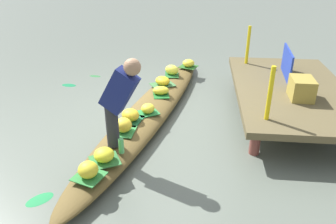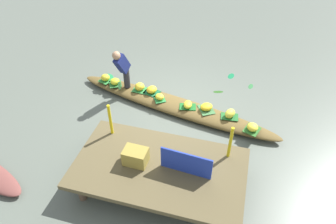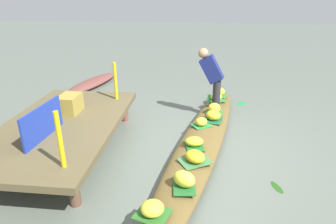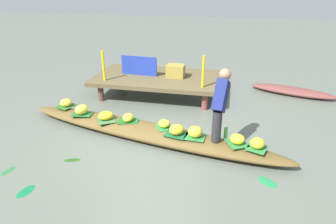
% 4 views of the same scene
% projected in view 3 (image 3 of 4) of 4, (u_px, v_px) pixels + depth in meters
% --- Properties ---
extents(canal_water, '(40.00, 40.00, 0.00)m').
position_uv_depth(canal_water, '(201.00, 147.00, 4.99)').
color(canal_water, '#596157').
rests_on(canal_water, ground).
extents(dock_platform, '(3.20, 1.80, 0.49)m').
position_uv_depth(dock_platform, '(61.00, 127.00, 4.75)').
color(dock_platform, brown).
rests_on(dock_platform, ground).
extents(vendor_boat, '(5.45, 1.79, 0.24)m').
position_uv_depth(vendor_boat, '(202.00, 141.00, 4.94)').
color(vendor_boat, brown).
rests_on(vendor_boat, ground).
extents(moored_boat, '(2.20, 1.10, 0.19)m').
position_uv_depth(moored_boat, '(92.00, 83.00, 8.09)').
color(moored_boat, brown).
rests_on(moored_boat, ground).
extents(leaf_mat_0, '(0.45, 0.39, 0.01)m').
position_uv_depth(leaf_mat_0, '(213.00, 120.00, 5.45)').
color(leaf_mat_0, '#185731').
rests_on(leaf_mat_0, vendor_boat).
extents(banana_bunch_0, '(0.36, 0.37, 0.18)m').
position_uv_depth(banana_bunch_0, '(213.00, 115.00, 5.41)').
color(banana_bunch_0, gold).
rests_on(banana_bunch_0, vendor_boat).
extents(leaf_mat_1, '(0.44, 0.34, 0.01)m').
position_uv_depth(leaf_mat_1, '(194.00, 145.00, 4.55)').
color(leaf_mat_1, '#196023').
rests_on(leaf_mat_1, vendor_boat).
extents(banana_bunch_1, '(0.24, 0.31, 0.14)m').
position_uv_depth(banana_bunch_1, '(194.00, 141.00, 4.52)').
color(banana_bunch_1, yellow).
rests_on(banana_bunch_1, vendor_boat).
extents(leaf_mat_2, '(0.38, 0.40, 0.01)m').
position_uv_depth(leaf_mat_2, '(201.00, 125.00, 5.22)').
color(leaf_mat_2, '#277939').
rests_on(leaf_mat_2, vendor_boat).
extents(banana_bunch_2, '(0.28, 0.27, 0.15)m').
position_uv_depth(banana_bunch_2, '(202.00, 122.00, 5.19)').
color(banana_bunch_2, yellow).
rests_on(banana_bunch_2, vendor_boat).
extents(leaf_mat_3, '(0.42, 0.44, 0.01)m').
position_uv_depth(leaf_mat_3, '(153.00, 214.00, 3.16)').
color(leaf_mat_3, '#2A6324').
rests_on(leaf_mat_3, vendor_boat).
extents(banana_bunch_3, '(0.31, 0.32, 0.16)m').
position_uv_depth(banana_bunch_3, '(152.00, 208.00, 3.13)').
color(banana_bunch_3, yellow).
rests_on(banana_bunch_3, vendor_boat).
extents(leaf_mat_4, '(0.39, 0.39, 0.01)m').
position_uv_depth(leaf_mat_4, '(219.00, 95.00, 6.68)').
color(leaf_mat_4, '#2D7D38').
rests_on(leaf_mat_4, vendor_boat).
extents(banana_bunch_4, '(0.32, 0.31, 0.18)m').
position_uv_depth(banana_bunch_4, '(220.00, 92.00, 6.65)').
color(banana_bunch_4, gold).
rests_on(banana_bunch_4, vendor_boat).
extents(leaf_mat_5, '(0.44, 0.45, 0.01)m').
position_uv_depth(leaf_mat_5, '(216.00, 100.00, 6.40)').
color(leaf_mat_5, '#317537').
rests_on(leaf_mat_5, vendor_boat).
extents(banana_bunch_5, '(0.30, 0.30, 0.16)m').
position_uv_depth(banana_bunch_5, '(216.00, 97.00, 6.37)').
color(banana_bunch_5, yellow).
rests_on(banana_bunch_5, vendor_boat).
extents(leaf_mat_6, '(0.37, 0.33, 0.01)m').
position_uv_depth(leaf_mat_6, '(214.00, 113.00, 5.75)').
color(leaf_mat_6, '#2D7C39').
rests_on(leaf_mat_6, vendor_boat).
extents(banana_bunch_6, '(0.31, 0.30, 0.20)m').
position_uv_depth(banana_bunch_6, '(214.00, 108.00, 5.71)').
color(banana_bunch_6, yellow).
rests_on(banana_bunch_6, vendor_boat).
extents(leaf_mat_7, '(0.49, 0.53, 0.01)m').
position_uv_depth(leaf_mat_7, '(195.00, 161.00, 4.13)').
color(leaf_mat_7, '#3C6F3C').
rests_on(leaf_mat_7, vendor_boat).
extents(banana_bunch_7, '(0.39, 0.39, 0.16)m').
position_uv_depth(banana_bunch_7, '(195.00, 156.00, 4.10)').
color(banana_bunch_7, yellow).
rests_on(banana_bunch_7, vendor_boat).
extents(leaf_mat_8, '(0.43, 0.31, 0.01)m').
position_uv_depth(leaf_mat_8, '(184.00, 186.00, 3.62)').
color(leaf_mat_8, '#216029').
rests_on(leaf_mat_8, vendor_boat).
extents(banana_bunch_8, '(0.31, 0.35, 0.20)m').
position_uv_depth(banana_bunch_8, '(184.00, 179.00, 3.58)').
color(banana_bunch_8, yellow).
rests_on(banana_bunch_8, vendor_boat).
extents(vendor_person, '(0.28, 0.54, 1.19)m').
position_uv_depth(vendor_person, '(212.00, 74.00, 5.85)').
color(vendor_person, '#28282D').
rests_on(vendor_person, vendor_boat).
extents(water_bottle, '(0.07, 0.07, 0.19)m').
position_uv_depth(water_bottle, '(209.00, 99.00, 6.20)').
color(water_bottle, '#51B65E').
rests_on(water_bottle, vendor_boat).
extents(market_banner, '(0.95, 0.10, 0.49)m').
position_uv_depth(market_banner, '(43.00, 122.00, 4.17)').
color(market_banner, '#1F369E').
rests_on(market_banner, dock_platform).
extents(railing_post_west, '(0.06, 0.06, 0.73)m').
position_uv_depth(railing_post_west, '(60.00, 140.00, 3.42)').
color(railing_post_west, gold).
rests_on(railing_post_west, dock_platform).
extents(railing_post_east, '(0.06, 0.06, 0.73)m').
position_uv_depth(railing_post_east, '(115.00, 81.00, 5.62)').
color(railing_post_east, gold).
rests_on(railing_post_east, dock_platform).
extents(produce_crate, '(0.45, 0.33, 0.32)m').
position_uv_depth(produce_crate, '(70.00, 104.00, 5.07)').
color(produce_crate, olive).
rests_on(produce_crate, dock_platform).
extents(drifting_plant_0, '(0.30, 0.19, 0.01)m').
position_uv_depth(drifting_plant_0, '(277.00, 187.00, 3.98)').
color(drifting_plant_0, '#224D16').
rests_on(drifting_plant_0, ground).
extents(drifting_plant_3, '(0.36, 0.35, 0.01)m').
position_uv_depth(drifting_plant_3, '(242.00, 104.00, 6.87)').
color(drifting_plant_3, '#1F8143').
rests_on(drifting_plant_3, ground).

